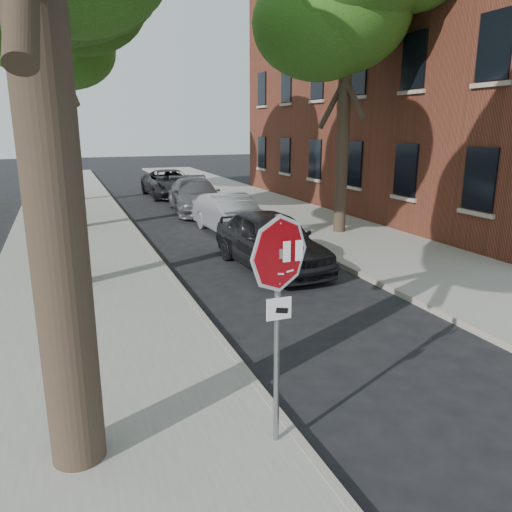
{
  "coord_description": "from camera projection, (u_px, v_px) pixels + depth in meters",
  "views": [
    {
      "loc": [
        -2.72,
        -4.56,
        3.58
      ],
      "look_at": [
        -0.58,
        0.93,
        2.05
      ],
      "focal_mm": 35.0,
      "sensor_mm": 36.0,
      "label": 1
    }
  ],
  "objects": [
    {
      "name": "car_b",
      "position": [
        230.0,
        214.0,
        17.11
      ],
      "size": [
        1.74,
        4.16,
        1.34
      ],
      "primitive_type": "imported",
      "rotation": [
        0.0,
        0.0,
        0.08
      ],
      "color": "#A1A3A9",
      "rests_on": "ground"
    },
    {
      "name": "car_d",
      "position": [
        170.0,
        183.0,
        26.17
      ],
      "size": [
        2.42,
        5.08,
        1.4
      ],
      "primitive_type": "imported",
      "rotation": [
        0.0,
        0.0,
        0.02
      ],
      "color": "black",
      "rests_on": "ground"
    },
    {
      "name": "sidewalk_left",
      "position": [
        74.0,
        241.0,
        15.9
      ],
      "size": [
        4.0,
        55.0,
        0.12
      ],
      "primitive_type": "cube",
      "color": "gray",
      "rests_on": "ground"
    },
    {
      "name": "car_a",
      "position": [
        271.0,
        240.0,
        12.86
      ],
      "size": [
        1.98,
        4.48,
        1.5
      ],
      "primitive_type": "imported",
      "rotation": [
        0.0,
        0.0,
        0.05
      ],
      "color": "black",
      "rests_on": "ground"
    },
    {
      "name": "tree_right",
      "position": [
        346.0,
        5.0,
        15.38
      ],
      "size": [
        5.29,
        4.91,
        9.33
      ],
      "color": "black",
      "rests_on": "sidewalk_right"
    },
    {
      "name": "tree_far",
      "position": [
        48.0,
        43.0,
        22.25
      ],
      "size": [
        5.29,
        4.91,
        9.33
      ],
      "color": "black",
      "rests_on": "sidewalk_left"
    },
    {
      "name": "car_c",
      "position": [
        195.0,
        196.0,
        21.42
      ],
      "size": [
        2.46,
        5.07,
        1.42
      ],
      "primitive_type": "imported",
      "rotation": [
        0.0,
        0.0,
        -0.1
      ],
      "color": "#57565C",
      "rests_on": "ground"
    },
    {
      "name": "curb_right",
      "position": [
        262.0,
        226.0,
        18.16
      ],
      "size": [
        0.12,
        55.0,
        0.13
      ],
      "primitive_type": "cube",
      "color": "#9E9384",
      "rests_on": "ground"
    },
    {
      "name": "ground",
      "position": [
        329.0,
        435.0,
        5.97
      ],
      "size": [
        120.0,
        120.0,
        0.0
      ],
      "primitive_type": "plane",
      "color": "black",
      "rests_on": "ground"
    },
    {
      "name": "curb_left",
      "position": [
        139.0,
        236.0,
        16.62
      ],
      "size": [
        0.12,
        55.0,
        0.13
      ],
      "primitive_type": "cube",
      "color": "#9E9384",
      "rests_on": "ground"
    },
    {
      "name": "apartment_building",
      "position": [
        460.0,
        30.0,
        21.59
      ],
      "size": [
        12.2,
        20.2,
        15.3
      ],
      "color": "brown",
      "rests_on": "ground"
    },
    {
      "name": "stop_sign",
      "position": [
        279.0,
        288.0,
        5.21
      ],
      "size": [
        0.76,
        0.34,
        2.61
      ],
      "color": "gray",
      "rests_on": "sidewalk_left"
    },
    {
      "name": "sidewalk_right",
      "position": [
        312.0,
        223.0,
        18.89
      ],
      "size": [
        4.0,
        55.0,
        0.12
      ],
      "primitive_type": "cube",
      "color": "gray",
      "rests_on": "ground"
    }
  ]
}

